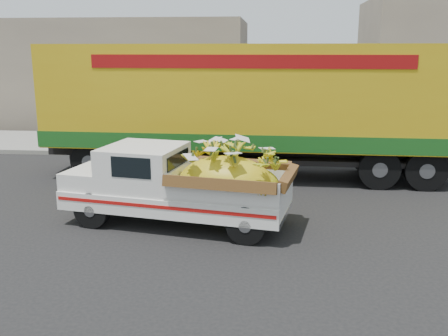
# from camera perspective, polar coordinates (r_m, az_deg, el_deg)

# --- Properties ---
(ground) EXTENTS (100.00, 100.00, 0.00)m
(ground) POSITION_cam_1_polar(r_m,az_deg,el_deg) (11.20, -7.27, -5.76)
(ground) COLOR black
(ground) RESTS_ON ground
(curb) EXTENTS (60.00, 0.25, 0.15)m
(curb) POSITION_cam_1_polar(r_m,az_deg,el_deg) (17.34, -2.60, 1.48)
(curb) COLOR gray
(curb) RESTS_ON ground
(sidewalk) EXTENTS (60.00, 4.00, 0.14)m
(sidewalk) POSITION_cam_1_polar(r_m,az_deg,el_deg) (19.38, -1.73, 2.75)
(sidewalk) COLOR gray
(sidewalk) RESTS_ON ground
(building_left) EXTENTS (18.00, 6.00, 5.00)m
(building_left) POSITION_cam_1_polar(r_m,az_deg,el_deg) (26.92, -17.54, 10.35)
(building_left) COLOR gray
(building_left) RESTS_ON ground
(pickup_truck) EXTENTS (4.96, 2.55, 1.66)m
(pickup_truck) POSITION_cam_1_polar(r_m,az_deg,el_deg) (10.50, -3.59, -1.90)
(pickup_truck) COLOR black
(pickup_truck) RESTS_ON ground
(semi_trailer) EXTENTS (12.02, 2.77, 3.80)m
(semi_trailer) POSITION_cam_1_polar(r_m,az_deg,el_deg) (14.44, 3.24, 7.29)
(semi_trailer) COLOR black
(semi_trailer) RESTS_ON ground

